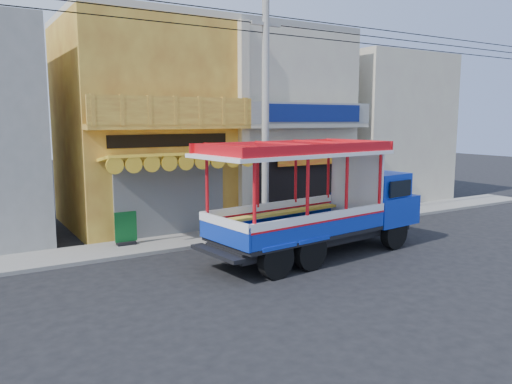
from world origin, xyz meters
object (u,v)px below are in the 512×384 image
(utility_pole, at_px, (269,99))
(potted_plant_c, at_px, (348,203))
(songthaew_truck, at_px, (329,200))
(potted_plant_b, at_px, (347,208))
(potted_plant_a, at_px, (331,205))
(green_sign, at_px, (126,231))

(utility_pole, distance_m, potted_plant_c, 6.75)
(songthaew_truck, relative_size, potted_plant_b, 7.46)
(potted_plant_b, bearing_deg, utility_pole, 77.07)
(potted_plant_a, relative_size, potted_plant_b, 0.86)
(songthaew_truck, xyz_separation_m, potted_plant_b, (3.55, 3.13, -1.09))
(utility_pole, xyz_separation_m, green_sign, (-5.06, 0.99, -4.44))
(songthaew_truck, xyz_separation_m, potted_plant_c, (4.55, 4.15, -1.13))
(songthaew_truck, height_order, potted_plant_b, songthaew_truck)
(potted_plant_b, bearing_deg, green_sign, 69.51)
(potted_plant_c, bearing_deg, green_sign, -45.17)
(utility_pole, bearing_deg, potted_plant_c, 13.35)
(potted_plant_a, bearing_deg, potted_plant_c, -34.31)
(songthaew_truck, xyz_separation_m, green_sign, (-5.48, 3.96, -1.16))
(utility_pole, xyz_separation_m, potted_plant_b, (3.97, 0.16, -4.38))
(green_sign, height_order, potted_plant_a, green_sign)
(potted_plant_b, distance_m, potted_plant_c, 1.43)
(utility_pole, height_order, potted_plant_c, utility_pole)
(utility_pole, relative_size, potted_plant_a, 30.52)
(green_sign, xyz_separation_m, potted_plant_c, (10.03, 0.19, 0.02))
(songthaew_truck, bearing_deg, green_sign, 144.12)
(utility_pole, distance_m, potted_plant_b, 5.91)
(utility_pole, height_order, green_sign, utility_pole)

